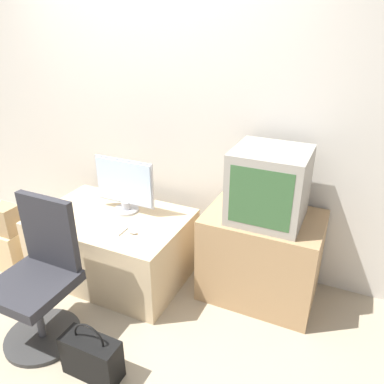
{
  "coord_description": "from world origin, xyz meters",
  "views": [
    {
      "loc": [
        1.58,
        -1.34,
        1.96
      ],
      "look_at": [
        0.54,
        0.92,
        0.79
      ],
      "focal_mm": 35.0,
      "sensor_mm": 36.0,
      "label": 1
    }
  ],
  "objects_px": {
    "handbag": "(92,357)",
    "mouse": "(133,232)",
    "crt_tv": "(269,185)",
    "book": "(7,291)",
    "cardboard_box_lower": "(13,250)",
    "office_chair": "(40,281)",
    "main_monitor": "(125,186)",
    "keyboard": "(105,227)"
  },
  "relations": [
    {
      "from": "mouse",
      "to": "keyboard",
      "type": "bearing_deg",
      "value": -176.02
    },
    {
      "from": "office_chair",
      "to": "book",
      "type": "relative_size",
      "value": 5.0
    },
    {
      "from": "office_chair",
      "to": "cardboard_box_lower",
      "type": "xyz_separation_m",
      "value": [
        -0.79,
        0.43,
        -0.25
      ]
    },
    {
      "from": "handbag",
      "to": "main_monitor",
      "type": "bearing_deg",
      "value": 111.52
    },
    {
      "from": "mouse",
      "to": "crt_tv",
      "type": "distance_m",
      "value": 1.02
    },
    {
      "from": "handbag",
      "to": "book",
      "type": "height_order",
      "value": "handbag"
    },
    {
      "from": "keyboard",
      "to": "handbag",
      "type": "xyz_separation_m",
      "value": [
        0.39,
        -0.72,
        -0.41
      ]
    },
    {
      "from": "crt_tv",
      "to": "book",
      "type": "bearing_deg",
      "value": -155.91
    },
    {
      "from": "keyboard",
      "to": "mouse",
      "type": "bearing_deg",
      "value": 3.98
    },
    {
      "from": "mouse",
      "to": "main_monitor",
      "type": "bearing_deg",
      "value": 131.06
    },
    {
      "from": "keyboard",
      "to": "handbag",
      "type": "height_order",
      "value": "keyboard"
    },
    {
      "from": "keyboard",
      "to": "mouse",
      "type": "relative_size",
      "value": 4.65
    },
    {
      "from": "mouse",
      "to": "office_chair",
      "type": "relative_size",
      "value": 0.07
    },
    {
      "from": "office_chair",
      "to": "main_monitor",
      "type": "bearing_deg",
      "value": 84.28
    },
    {
      "from": "crt_tv",
      "to": "office_chair",
      "type": "height_order",
      "value": "crt_tv"
    },
    {
      "from": "keyboard",
      "to": "cardboard_box_lower",
      "type": "xyz_separation_m",
      "value": [
        -0.89,
        -0.14,
        -0.37
      ]
    },
    {
      "from": "office_chair",
      "to": "cardboard_box_lower",
      "type": "bearing_deg",
      "value": 151.31
    },
    {
      "from": "main_monitor",
      "to": "mouse",
      "type": "relative_size",
      "value": 7.52
    },
    {
      "from": "crt_tv",
      "to": "cardboard_box_lower",
      "type": "relative_size",
      "value": 1.44
    },
    {
      "from": "main_monitor",
      "to": "office_chair",
      "type": "xyz_separation_m",
      "value": [
        -0.09,
        -0.87,
        -0.33
      ]
    },
    {
      "from": "crt_tv",
      "to": "handbag",
      "type": "xyz_separation_m",
      "value": [
        -0.71,
        -1.11,
        -0.79
      ]
    },
    {
      "from": "mouse",
      "to": "cardboard_box_lower",
      "type": "height_order",
      "value": "mouse"
    },
    {
      "from": "crt_tv",
      "to": "handbag",
      "type": "relative_size",
      "value": 1.29
    },
    {
      "from": "keyboard",
      "to": "crt_tv",
      "type": "relative_size",
      "value": 0.64
    },
    {
      "from": "handbag",
      "to": "mouse",
      "type": "bearing_deg",
      "value": 102.13
    },
    {
      "from": "keyboard",
      "to": "cardboard_box_lower",
      "type": "relative_size",
      "value": 0.91
    },
    {
      "from": "mouse",
      "to": "book",
      "type": "xyz_separation_m",
      "value": [
        -0.93,
        -0.43,
        -0.54
      ]
    },
    {
      "from": "handbag",
      "to": "office_chair",
      "type": "bearing_deg",
      "value": 163.67
    },
    {
      "from": "crt_tv",
      "to": "mouse",
      "type": "bearing_deg",
      "value": -156.47
    },
    {
      "from": "crt_tv",
      "to": "office_chair",
      "type": "xyz_separation_m",
      "value": [
        -1.2,
        -0.97,
        -0.51
      ]
    },
    {
      "from": "main_monitor",
      "to": "mouse",
      "type": "xyz_separation_m",
      "value": [
        0.24,
        -0.28,
        -0.21
      ]
    },
    {
      "from": "main_monitor",
      "to": "office_chair",
      "type": "height_order",
      "value": "main_monitor"
    },
    {
      "from": "main_monitor",
      "to": "cardboard_box_lower",
      "type": "relative_size",
      "value": 1.48
    },
    {
      "from": "keyboard",
      "to": "book",
      "type": "relative_size",
      "value": 1.66
    },
    {
      "from": "main_monitor",
      "to": "keyboard",
      "type": "bearing_deg",
      "value": -88.43
    },
    {
      "from": "main_monitor",
      "to": "cardboard_box_lower",
      "type": "distance_m",
      "value": 1.14
    },
    {
      "from": "mouse",
      "to": "office_chair",
      "type": "bearing_deg",
      "value": -118.97
    },
    {
      "from": "mouse",
      "to": "handbag",
      "type": "bearing_deg",
      "value": -77.87
    },
    {
      "from": "cardboard_box_lower",
      "to": "mouse",
      "type": "bearing_deg",
      "value": 8.06
    },
    {
      "from": "mouse",
      "to": "handbag",
      "type": "height_order",
      "value": "mouse"
    },
    {
      "from": "book",
      "to": "handbag",
      "type": "bearing_deg",
      "value": -15.71
    },
    {
      "from": "handbag",
      "to": "book",
      "type": "bearing_deg",
      "value": 164.29
    }
  ]
}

